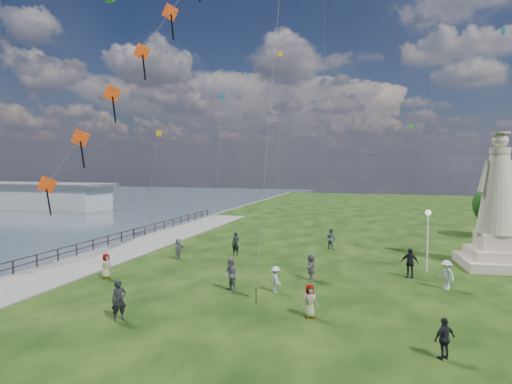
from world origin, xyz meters
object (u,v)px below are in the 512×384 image
(statue, at_px, (498,217))
(lamppost, at_px, (428,227))
(person_3, at_px, (445,338))
(person_5, at_px, (179,249))
(person_7, at_px, (331,239))
(person_11, at_px, (311,267))
(person_0, at_px, (119,300))
(person_1, at_px, (231,275))
(person_6, at_px, (236,244))
(person_8, at_px, (447,275))
(person_10, at_px, (106,266))
(person_2, at_px, (276,279))
(pier_pavilion, at_px, (31,195))
(person_9, at_px, (410,263))
(person_4, at_px, (310,301))

(statue, distance_m, lamppost, 5.56)
(lamppost, bearing_deg, person_3, -92.57)
(person_3, distance_m, person_5, 21.15)
(person_3, xyz_separation_m, person_7, (-6.52, 19.71, 0.10))
(person_11, bearing_deg, person_0, -42.09)
(lamppost, xyz_separation_m, person_1, (-11.12, -7.99, -2.08))
(person_7, bearing_deg, person_6, 65.02)
(person_1, height_order, person_3, person_1)
(person_8, bearing_deg, person_6, -149.41)
(person_7, xyz_separation_m, person_10, (-12.56, -13.62, -0.10))
(person_1, bearing_deg, lamppost, 72.92)
(lamppost, bearing_deg, person_6, 175.16)
(person_2, bearing_deg, person_6, -8.05)
(person_6, distance_m, person_7, 8.45)
(statue, xyz_separation_m, person_0, (-19.33, -16.49, -2.63))
(pier_pavilion, relative_size, person_1, 15.76)
(person_9, bearing_deg, person_5, -164.60)
(person_2, bearing_deg, person_3, -168.50)
(lamppost, bearing_deg, person_7, 139.84)
(person_1, relative_size, person_4, 1.22)
(person_0, bearing_deg, person_5, 55.49)
(person_7, bearing_deg, person_11, 120.14)
(person_4, bearing_deg, person_6, 94.50)
(person_5, distance_m, person_9, 16.60)
(lamppost, bearing_deg, person_4, -119.68)
(person_5, bearing_deg, person_2, -123.01)
(person_5, relative_size, person_8, 0.94)
(person_2, height_order, person_5, person_5)
(person_0, xyz_separation_m, person_9, (13.35, 11.84, 0.01))
(lamppost, height_order, person_5, lamppost)
(person_0, xyz_separation_m, person_2, (5.91, 6.32, -0.20))
(lamppost, height_order, person_0, lamppost)
(person_1, distance_m, person_3, 11.96)
(statue, height_order, person_1, statue)
(person_1, xyz_separation_m, person_7, (3.99, 14.02, -0.06))
(person_5, bearing_deg, person_7, -54.87)
(person_6, bearing_deg, person_3, -39.73)
(pier_pavilion, height_order, statue, statue)
(person_1, xyz_separation_m, person_11, (3.99, 3.65, -0.10))
(person_9, distance_m, person_11, 6.43)
(lamppost, bearing_deg, person_1, -144.29)
(statue, height_order, person_0, statue)
(pier_pavilion, distance_m, person_1, 62.68)
(person_10, bearing_deg, statue, -53.47)
(person_2, height_order, person_7, person_7)
(person_0, bearing_deg, person_2, -2.29)
(person_3, height_order, person_4, person_3)
(person_0, relative_size, person_10, 1.19)
(person_10, distance_m, person_11, 12.98)
(person_9, height_order, person_11, person_9)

